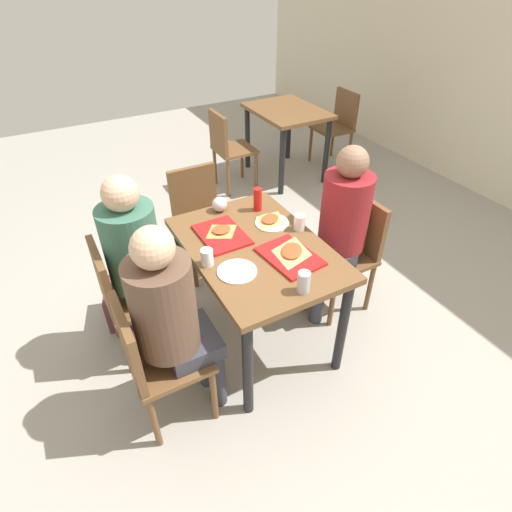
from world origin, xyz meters
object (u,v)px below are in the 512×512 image
Objects in this scene: chair_near_left at (125,294)px; pizza_slice_c at (270,219)px; chair_far_side at (351,247)px; tray_red_near at (222,235)px; foil_bundle at (220,204)px; background_chair_far at (338,122)px; paper_plate_near_edge at (237,271)px; chair_near_right at (152,357)px; paper_plate_center at (272,223)px; pizza_slice_a at (221,230)px; person_in_red at (140,255)px; tray_red_far at (290,256)px; person_far_side at (339,222)px; main_table at (256,260)px; pizza_slice_b at (292,251)px; plastic_cup_a at (299,222)px; condiment_bottle at (258,199)px; background_table at (287,121)px; handbag at (119,303)px; plastic_cup_b at (207,257)px; background_chair_near at (227,145)px; soda_can at (304,282)px; chair_left_end at (199,213)px; person_in_brown_jacket at (172,314)px.

pizza_slice_c is at bearing 84.86° from chair_near_left.
tray_red_near is (-0.19, -0.90, 0.28)m from chair_far_side.
foil_bundle reaches higher than background_chair_far.
paper_plate_near_edge is 2.20× the size of foil_bundle.
paper_plate_center is at bearing 114.45° from chair_near_right.
paper_plate_center is at bearing 81.76° from pizza_slice_a.
tray_red_far is at bearing 57.51° from person_in_red.
chair_near_right is 0.63m from paper_plate_near_edge.
main_table is at bearing -90.00° from person_far_side.
background_chair_far reaches higher than tray_red_near.
pizza_slice_b is (0.35, -0.07, 0.02)m from paper_plate_center.
plastic_cup_a is 0.56m from foil_bundle.
background_chair_far is at bearing 136.71° from pizza_slice_b.
background_table is (-1.72, 1.32, -0.21)m from condiment_bottle.
chair_near_left is 5.34× the size of condiment_bottle.
handbag is 0.36× the size of background_table.
person_in_red is at bearing -135.40° from plastic_cup_b.
chair_near_left is 0.68× the size of person_far_side.
pizza_slice_a is (-0.02, 0.01, 0.02)m from tray_red_near.
person_in_red is 0.99m from plastic_cup_a.
condiment_bottle reaches higher than paper_plate_near_edge.
chair_near_left is 1.00× the size of background_chair_near.
background_chair_near is (-2.55, 0.77, -0.33)m from soda_can.
pizza_slice_c reaches higher than paper_plate_center.
tray_red_far is 0.40m from pizza_slice_c.
foil_bundle is (-0.31, -0.23, 0.05)m from paper_plate_center.
person_in_red is at bearing -58.07° from background_chair_far.
chair_near_left is 1.00× the size of chair_far_side.
person_in_red reaches higher than tray_red_far.
chair_near_left is 0.63m from plastic_cup_b.
plastic_cup_a is at bearing 75.29° from person_in_red.
chair_left_end is 3.88× the size of paper_plate_near_edge.
soda_can is (0.66, -0.19, 0.04)m from pizza_slice_c.
paper_plate_center is at bearing -111.82° from person_far_side.
person_far_side is 10.36× the size of soda_can.
person_far_side is at bearing 33.70° from chair_left_end.
background_chair_near is at bearing 148.91° from person_in_brown_jacket.
foil_bundle is 0.11× the size of background_table.
person_in_red is 5.74× the size of paper_plate_center.
person_in_brown_jacket reaches higher than chair_near_right.
foil_bundle reaches higher than chair_left_end.
person_in_brown_jacket reaches higher than handbag.
background_chair_far is at bearing 144.25° from chair_far_side.
person_far_side is 12.64× the size of plastic_cup_b.
person_far_side reaches higher than chair_near_left.
person_far_side is at bearing -90.00° from chair_far_side.
soda_can reaches higher than main_table.
chair_far_side is at bearing 90.00° from main_table.
soda_can is at bearing 76.11° from chair_near_right.
chair_near_right is 0.60m from plastic_cup_b.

